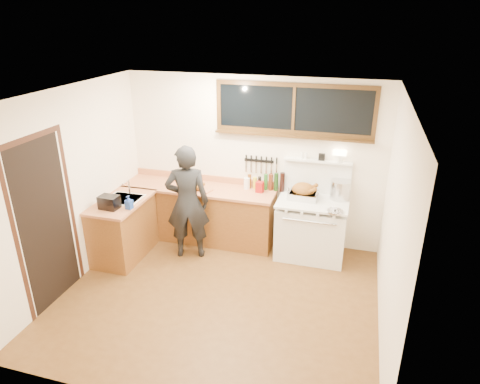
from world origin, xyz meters
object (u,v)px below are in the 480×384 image
(vintage_stove, at_px, (311,227))
(man, at_px, (187,202))
(roast_turkey, at_px, (303,192))
(cutting_board, at_px, (196,188))

(vintage_stove, xyz_separation_m, man, (-1.76, -0.51, 0.40))
(vintage_stove, relative_size, man, 0.92)
(vintage_stove, bearing_deg, man, -164.00)
(man, xyz_separation_m, roast_turkey, (1.61, 0.54, 0.13))
(cutting_board, height_order, roast_turkey, roast_turkey)
(cutting_board, distance_m, roast_turkey, 1.63)
(roast_turkey, bearing_deg, man, -161.38)
(man, bearing_deg, cutting_board, 91.21)
(roast_turkey, bearing_deg, vintage_stove, -13.16)
(man, height_order, roast_turkey, man)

